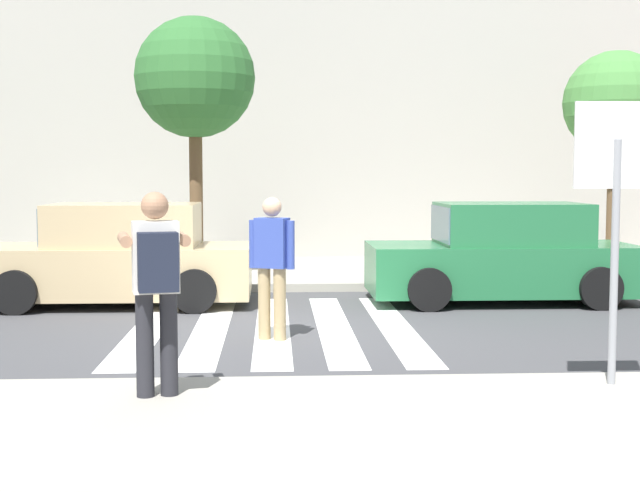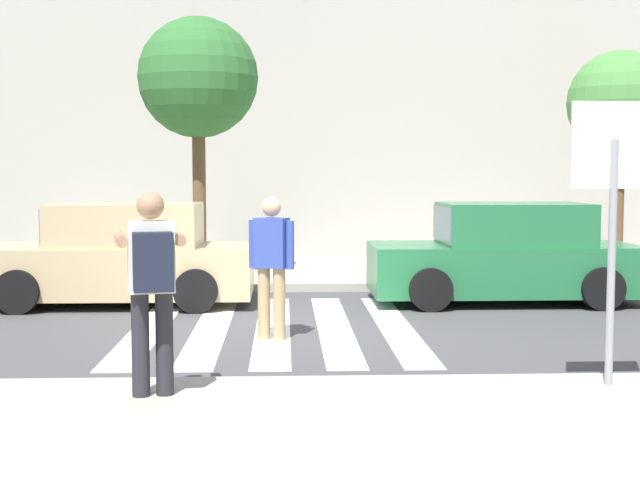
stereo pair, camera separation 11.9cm
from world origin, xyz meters
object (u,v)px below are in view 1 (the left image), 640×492
object	(u,v)px
parked_car_tan	(118,258)
parked_car_green	(504,256)
stop_sign	(616,180)
street_tree_east	(616,105)
pedestrian_crossing	(272,260)
street_tree_center	(195,79)
photographer_with_backpack	(156,275)

from	to	relation	value
parked_car_tan	parked_car_green	world-z (taller)	same
stop_sign	street_tree_east	world-z (taller)	street_tree_east
parked_car_green	parked_car_tan	bearing A→B (deg)	180.00
parked_car_green	street_tree_east	xyz separation A→B (m)	(2.83, 2.89, 2.55)
pedestrian_crossing	street_tree_east	xyz separation A→B (m)	(6.43, 5.86, 2.30)
stop_sign	street_tree_center	bearing A→B (deg)	117.47
street_tree_east	stop_sign	bearing A→B (deg)	-111.04
stop_sign	pedestrian_crossing	world-z (taller)	stop_sign
parked_car_tan	street_tree_center	world-z (taller)	street_tree_center
photographer_with_backpack	street_tree_center	world-z (taller)	street_tree_center
parked_car_tan	parked_car_green	distance (m)	5.95
stop_sign	parked_car_green	bearing A→B (deg)	84.61
street_tree_center	street_tree_east	size ratio (longest dim) A/B	1.12
stop_sign	pedestrian_crossing	size ratio (longest dim) A/B	1.45
parked_car_green	photographer_with_backpack	bearing A→B (deg)	-126.29
stop_sign	parked_car_tan	size ratio (longest dim) A/B	0.61
pedestrian_crossing	parked_car_tan	distance (m)	3.79
photographer_with_backpack	street_tree_center	distance (m)	9.12
pedestrian_crossing	parked_car_green	size ratio (longest dim) A/B	0.42
photographer_with_backpack	parked_car_tan	world-z (taller)	photographer_with_backpack
stop_sign	street_tree_east	distance (m)	9.54
street_tree_center	parked_car_tan	bearing A→B (deg)	-110.74
stop_sign	photographer_with_backpack	size ratio (longest dim) A/B	1.45
pedestrian_crossing	parked_car_green	bearing A→B (deg)	39.52
photographer_with_backpack	parked_car_tan	size ratio (longest dim) A/B	0.42
parked_car_tan	stop_sign	bearing A→B (deg)	-47.77
pedestrian_crossing	parked_car_tan	size ratio (longest dim) A/B	0.42
parked_car_green	street_tree_east	world-z (taller)	street_tree_east
stop_sign	street_tree_center	distance (m)	9.73
stop_sign	parked_car_green	distance (m)	6.09
parked_car_tan	photographer_with_backpack	bearing A→B (deg)	-77.31
street_tree_center	street_tree_east	world-z (taller)	street_tree_center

